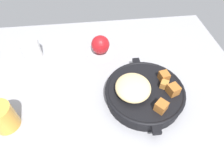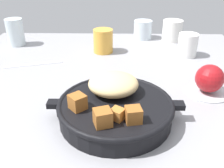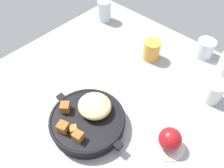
% 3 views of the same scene
% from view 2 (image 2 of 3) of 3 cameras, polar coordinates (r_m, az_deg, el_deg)
% --- Properties ---
extents(ground_plane, '(0.99, 1.03, 0.02)m').
position_cam_2_polar(ground_plane, '(0.68, -1.04, -1.97)').
color(ground_plane, gray).
extents(cast_iron_skillet, '(0.29, 0.25, 0.09)m').
position_cam_2_polar(cast_iron_skillet, '(0.54, 0.68, -4.93)').
color(cast_iron_skillet, black).
rests_on(cast_iron_skillet, ground_plane).
extents(saucer_plate, '(0.11, 0.11, 0.01)m').
position_cam_2_polar(saucer_plate, '(0.70, 20.90, -1.64)').
color(saucer_plate, '#B7BABF').
rests_on(saucer_plate, ground_plane).
extents(red_apple, '(0.07, 0.07, 0.07)m').
position_cam_2_polar(red_apple, '(0.68, 21.45, 1.21)').
color(red_apple, maroon).
rests_on(red_apple, saucer_plate).
extents(butter_knife, '(0.18, 0.07, 0.00)m').
position_cam_2_polar(butter_knife, '(0.86, -17.49, 4.40)').
color(butter_knife, silver).
rests_on(butter_knife, ground_plane).
extents(juice_glass_amber, '(0.07, 0.07, 0.08)m').
position_cam_2_polar(juice_glass_amber, '(0.92, -2.04, 9.84)').
color(juice_glass_amber, gold).
rests_on(juice_glass_amber, ground_plane).
extents(white_creamer_pitcher, '(0.07, 0.07, 0.08)m').
position_cam_2_polar(white_creamer_pitcher, '(0.92, 16.94, 8.54)').
color(white_creamer_pitcher, white).
rests_on(white_creamer_pitcher, ground_plane).
extents(ceramic_mug_white, '(0.08, 0.08, 0.08)m').
position_cam_2_polar(ceramic_mug_white, '(1.07, 13.65, 11.82)').
color(ceramic_mug_white, silver).
rests_on(ceramic_mug_white, ground_plane).
extents(water_glass_short, '(0.08, 0.08, 0.08)m').
position_cam_2_polar(water_glass_short, '(1.08, 7.07, 12.28)').
color(water_glass_short, silver).
rests_on(water_glass_short, ground_plane).
extents(water_glass_tall, '(0.07, 0.07, 0.10)m').
position_cam_2_polar(water_glass_tall, '(1.06, -21.29, 11.02)').
color(water_glass_tall, silver).
rests_on(water_glass_tall, ground_plane).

